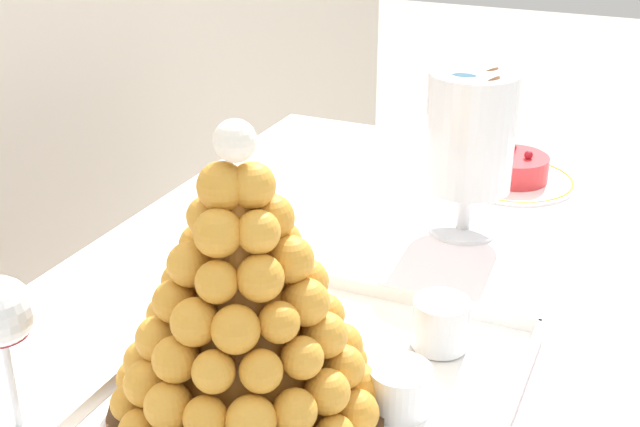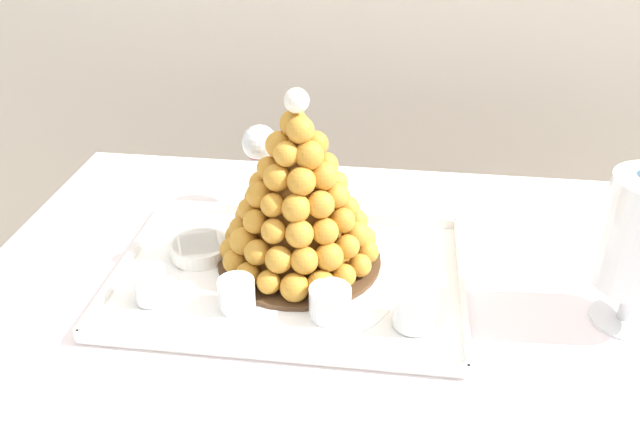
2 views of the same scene
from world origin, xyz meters
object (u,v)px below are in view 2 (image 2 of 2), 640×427
object	(u,v)px
dessert_cup_left	(151,285)
serving_tray	(290,278)
dessert_cup_mid_left	(237,295)
dessert_cup_mid_right	(415,309)
croquembouche	(299,200)
dessert_cup_centre	(330,303)
wine_glass	(260,147)
creme_brulee_ramekin	(200,248)

from	to	relation	value
dessert_cup_left	serving_tray	bearing A→B (deg)	23.54
dessert_cup_mid_left	dessert_cup_mid_right	distance (m)	0.26
croquembouche	dessert_cup_centre	bearing A→B (deg)	-63.53
croquembouche	dessert_cup_left	size ratio (longest dim) A/B	5.29
serving_tray	dessert_cup_left	distance (m)	0.22
dessert_cup_left	dessert_cup_centre	xyz separation A→B (m)	(0.27, -0.00, -0.00)
serving_tray	wine_glass	distance (m)	0.28
dessert_cup_mid_left	dessert_cup_mid_right	bearing A→B (deg)	-0.99
creme_brulee_ramekin	serving_tray	bearing A→B (deg)	-15.01
dessert_cup_mid_left	dessert_cup_mid_right	world-z (taller)	dessert_cup_mid_right
dessert_cup_mid_right	creme_brulee_ramekin	bearing A→B (deg)	159.29
serving_tray	croquembouche	bearing A→B (deg)	79.23
dessert_cup_left	dessert_cup_centre	distance (m)	0.27
serving_tray	dessert_cup_mid_right	bearing A→B (deg)	-25.04
croquembouche	dessert_cup_mid_left	bearing A→B (deg)	-118.85
serving_tray	croquembouche	distance (m)	0.13
dessert_cup_left	dessert_cup_mid_left	xyz separation A→B (m)	(0.13, -0.00, -0.00)
creme_brulee_ramekin	dessert_cup_mid_right	bearing A→B (deg)	-20.71
serving_tray	dessert_cup_left	world-z (taller)	dessert_cup_left
dessert_cup_left	croquembouche	bearing A→B (deg)	32.45
croquembouche	dessert_cup_left	world-z (taller)	croquembouche
dessert_cup_mid_left	dessert_cup_mid_right	size ratio (longest dim) A/B	0.89
dessert_cup_centre	croquembouche	bearing A→B (deg)	116.47
croquembouche	creme_brulee_ramekin	size ratio (longest dim) A/B	3.02
dessert_cup_centre	creme_brulee_ramekin	distance (m)	0.27
wine_glass	dessert_cup_left	bearing A→B (deg)	-107.67
dessert_cup_centre	dessert_cup_mid_right	world-z (taller)	dessert_cup_mid_right
serving_tray	dessert_cup_mid_right	xyz separation A→B (m)	(0.20, -0.09, 0.03)
dessert_cup_centre	serving_tray	bearing A→B (deg)	130.36
croquembouche	dessert_cup_mid_left	world-z (taller)	croquembouche
dessert_cup_centre	wine_glass	size ratio (longest dim) A/B	0.38
croquembouche	dessert_cup_left	distance (m)	0.26
serving_tray	dessert_cup_centre	size ratio (longest dim) A/B	8.83
croquembouche	dessert_cup_centre	xyz separation A→B (m)	(0.07, -0.13, -0.09)
creme_brulee_ramekin	wine_glass	size ratio (longest dim) A/B	0.60
dessert_cup_mid_right	dessert_cup_centre	bearing A→B (deg)	178.01
dessert_cup_mid_left	creme_brulee_ramekin	world-z (taller)	dessert_cup_mid_left
dessert_cup_mid_left	dessert_cup_centre	xyz separation A→B (m)	(0.14, -0.00, -0.00)
dessert_cup_mid_left	creme_brulee_ramekin	bearing A→B (deg)	126.08
dessert_cup_mid_left	dessert_cup_centre	distance (m)	0.14
dessert_cup_centre	creme_brulee_ramekin	world-z (taller)	dessert_cup_centre
serving_tray	creme_brulee_ramekin	bearing A→B (deg)	164.99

